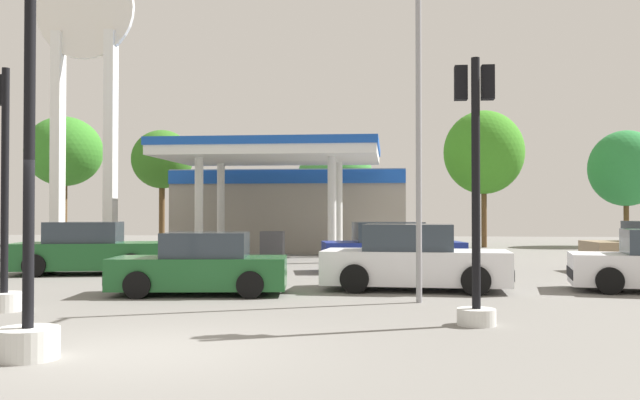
{
  "coord_description": "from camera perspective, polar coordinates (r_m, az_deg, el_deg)",
  "views": [
    {
      "loc": [
        3.33,
        -8.82,
        1.84
      ],
      "look_at": [
        0.64,
        17.78,
        2.33
      ],
      "focal_mm": 38.66,
      "sensor_mm": 36.0,
      "label": 1
    }
  ],
  "objects": [
    {
      "name": "car_4",
      "position": [
        21.58,
        5.95,
        -4.06
      ],
      "size": [
        4.57,
        2.55,
        1.55
      ],
      "color": "black",
      "rests_on": "ground"
    },
    {
      "name": "tree_1",
      "position": [
        40.05,
        -12.94,
        3.26
      ],
      "size": [
        3.43,
        3.43,
        6.51
      ],
      "color": "brown",
      "rests_on": "ground"
    },
    {
      "name": "tree_0",
      "position": [
        41.89,
        -20.42,
        3.76
      ],
      "size": [
        4.31,
        4.31,
        7.3
      ],
      "color": "brown",
      "rests_on": "ground"
    },
    {
      "name": "traffic_signal_3",
      "position": [
        9.44,
        -23.04,
        -3.97
      ],
      "size": [
        0.77,
        0.77,
        5.33
      ],
      "color": "silver",
      "rests_on": "ground"
    },
    {
      "name": "tree_3",
      "position": [
        37.4,
        13.4,
        3.84
      ],
      "size": [
        4.21,
        4.21,
        7.22
      ],
      "color": "brown",
      "rests_on": "ground"
    },
    {
      "name": "corner_streetlamp",
      "position": [
        14.2,
        8.2,
        8.03
      ],
      "size": [
        0.24,
        1.48,
        6.76
      ],
      "color": "gray",
      "rests_on": "ground"
    },
    {
      "name": "gas_station",
      "position": [
        32.79,
        -2.29,
        -0.47
      ],
      "size": [
        10.61,
        12.7,
        4.55
      ],
      "color": "gray",
      "rests_on": "ground"
    },
    {
      "name": "station_pole_sign",
      "position": [
        29.67,
        -18.9,
        11.9
      ],
      "size": [
        4.05,
        0.56,
        13.23
      ],
      "color": "white",
      "rests_on": "ground"
    },
    {
      "name": "tree_4",
      "position": [
        41.18,
        23.99,
        2.4
      ],
      "size": [
        3.98,
        3.98,
        6.33
      ],
      "color": "brown",
      "rests_on": "ground"
    },
    {
      "name": "traffic_signal_2",
      "position": [
        14.2,
        -24.71,
        -3.21
      ],
      "size": [
        0.72,
        0.72,
        4.55
      ],
      "color": "silver",
      "rests_on": "ground"
    },
    {
      "name": "car_3",
      "position": [
        16.56,
        7.8,
        -4.95
      ],
      "size": [
        4.47,
        2.21,
        1.56
      ],
      "color": "black",
      "rests_on": "ground"
    },
    {
      "name": "traffic_signal_1",
      "position": [
        11.59,
        12.75,
        -0.98
      ],
      "size": [
        0.65,
        0.67,
        4.38
      ],
      "color": "silver",
      "rests_on": "ground"
    },
    {
      "name": "tree_2",
      "position": [
        39.16,
        1.28,
        2.23
      ],
      "size": [
        4.18,
        4.18,
        5.79
      ],
      "color": "brown",
      "rests_on": "ground"
    },
    {
      "name": "car_0",
      "position": [
        15.77,
        -9.84,
        -5.43
      ],
      "size": [
        4.05,
        2.13,
        1.39
      ],
      "color": "black",
      "rests_on": "ground"
    },
    {
      "name": "ground_plane",
      "position": [
        9.61,
        -14.96,
        -12.05
      ],
      "size": [
        90.0,
        90.0,
        0.0
      ],
      "primitive_type": "plane",
      "color": "slate",
      "rests_on": "ground"
    },
    {
      "name": "car_1",
      "position": [
        21.78,
        -18.59,
        -3.97
      ],
      "size": [
        4.64,
        2.73,
        1.56
      ],
      "color": "black",
      "rests_on": "ground"
    }
  ]
}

